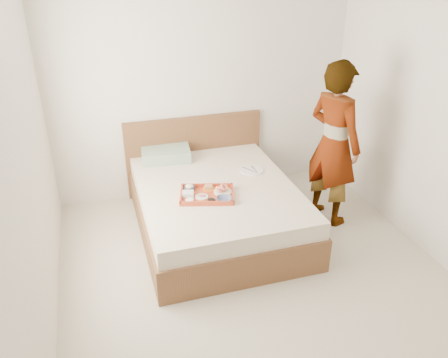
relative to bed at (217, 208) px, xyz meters
The scene contains 17 objects.
ground 1.04m from the bed, 82.34° to the right, with size 3.50×4.00×0.01m, color beige.
wall_back 1.45m from the bed, 82.34° to the left, with size 3.50×0.01×2.60m, color silver.
wall_left 2.16m from the bed, 148.24° to the right, with size 0.01×4.00×2.60m, color silver.
bed is the anchor object (origin of this frame).
headboard 0.99m from the bed, 90.00° to the left, with size 1.65×0.06×0.95m, color brown.
pillow 0.94m from the bed, 115.19° to the left, with size 0.55×0.37×0.13m, color gray.
tray 0.38m from the bed, 128.91° to the right, with size 0.52×0.38×0.05m, color #D14128.
prawn_plate 0.33m from the bed, 85.09° to the right, with size 0.18×0.18×0.01m, color white.
navy_bowl_big 0.46m from the bed, 93.68° to the right, with size 0.15×0.15×0.04m, color #1A2944.
sauce_dish 0.47m from the bed, 113.82° to the right, with size 0.08×0.08×0.03m, color black.
meat_plate 0.41m from the bed, 135.19° to the right, with size 0.13×0.13×0.01m, color white.
bread_plate 0.31m from the bed, 142.53° to the right, with size 0.13×0.13×0.01m, color orange.
salad_bowl 0.41m from the bed, behind, with size 0.11×0.11×0.04m, color #1A2944.
plastic_tub 0.47m from the bed, 155.46° to the right, with size 0.11×0.09×0.05m, color silver.
cheese_round 0.52m from the bed, 142.27° to the right, with size 0.08×0.08×0.03m, color white.
dinner_plate 0.58m from the bed, 26.05° to the left, with size 0.26×0.26×0.01m, color white.
person 1.39m from the bed, ahead, with size 0.64×0.42×1.76m, color silver.
Camera 1 is at (-1.25, -2.93, 2.70)m, focal length 36.15 mm.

